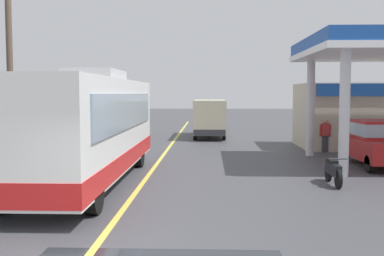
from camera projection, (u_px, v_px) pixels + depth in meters
ground at (173, 142)px, 27.38m from camera, size 120.00×120.00×0.00m
lane_divider_stripe at (165, 153)px, 22.40m from camera, size 0.16×50.00×0.01m
coach_bus_main at (89, 130)px, 14.90m from camera, size 2.60×11.04×3.69m
gas_station_roadside at (380, 99)px, 22.75m from camera, size 9.10×11.95×5.10m
car_at_pump at (376, 141)px, 18.39m from camera, size 1.70×4.20×1.82m
minibus_opposing_lane at (210, 115)px, 30.63m from camera, size 2.04×6.13×2.44m
motorcycle_parked_forecourt at (333, 171)px, 14.70m from camera, size 0.55×1.80×0.92m
pedestrian_near_pump at (325, 133)px, 22.76m from camera, size 0.55×0.22×1.66m
utility_pole_roadside at (10, 57)px, 17.95m from camera, size 1.80×0.24×8.21m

